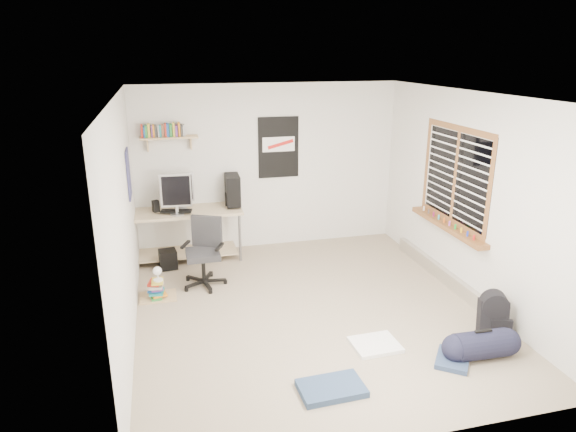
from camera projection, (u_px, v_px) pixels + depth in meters
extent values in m
cube|color=gray|center=(310.00, 310.00, 6.11)|extent=(4.00, 4.50, 0.01)
cube|color=white|center=(313.00, 95.00, 5.34)|extent=(4.00, 4.50, 0.01)
cube|color=silver|center=(269.00, 167.00, 7.80)|extent=(4.00, 0.01, 2.50)
cube|color=silver|center=(124.00, 224.00, 5.26)|extent=(0.01, 4.50, 2.50)
cube|color=silver|center=(470.00, 198.00, 6.19)|extent=(0.01, 4.50, 2.50)
cube|color=tan|center=(183.00, 235.00, 7.52)|extent=(1.87, 1.35, 0.78)
cube|color=#ACABB0|center=(176.00, 197.00, 7.09)|extent=(0.43, 0.14, 0.47)
cube|color=#9D9EA2|center=(180.00, 194.00, 7.33)|extent=(0.39, 0.12, 0.42)
cube|color=black|center=(233.00, 190.00, 7.51)|extent=(0.22, 0.43, 0.44)
cube|color=black|center=(176.00, 211.00, 7.21)|extent=(0.45, 0.24, 0.02)
cube|color=black|center=(156.00, 206.00, 7.19)|extent=(0.11, 0.11, 0.16)
cube|color=black|center=(229.00, 199.00, 7.49)|extent=(0.13, 0.13, 0.20)
cube|color=#272729|center=(203.00, 250.00, 6.61)|extent=(0.78, 0.78, 0.90)
cube|color=tan|center=(169.00, 137.00, 7.20)|extent=(0.80, 0.22, 0.24)
cube|color=black|center=(279.00, 148.00, 7.72)|extent=(0.62, 0.03, 0.92)
cube|color=navy|center=(129.00, 174.00, 6.29)|extent=(0.02, 0.42, 0.60)
cube|color=brown|center=(454.00, 176.00, 6.39)|extent=(0.10, 1.50, 1.26)
cube|color=#B7B2A8|center=(444.00, 276.00, 6.81)|extent=(0.08, 2.50, 0.18)
cube|color=black|center=(493.00, 318.00, 5.52)|extent=(0.36, 0.33, 0.39)
cylinder|color=black|center=(481.00, 345.00, 5.11)|extent=(0.30, 0.30, 0.56)
cube|color=white|center=(375.00, 345.00, 5.34)|extent=(0.49, 0.42, 0.04)
cube|color=navy|center=(331.00, 388.00, 4.64)|extent=(0.60, 0.40, 0.06)
cube|color=navy|center=(453.00, 359.00, 5.08)|extent=(0.49, 0.51, 0.05)
cube|color=brown|center=(157.00, 286.00, 6.37)|extent=(0.41, 0.34, 0.27)
cube|color=white|center=(157.00, 270.00, 6.29)|extent=(0.15, 0.22, 0.20)
cube|color=black|center=(168.00, 259.00, 7.23)|extent=(0.26, 0.26, 0.26)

